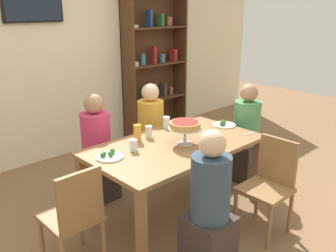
{
  "coord_description": "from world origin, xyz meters",
  "views": [
    {
      "loc": [
        -2.26,
        -2.28,
        1.98
      ],
      "look_at": [
        0.0,
        0.1,
        0.89
      ],
      "focal_mm": 38.94,
      "sensor_mm": 36.0,
      "label": 1
    }
  ],
  "objects_px": {
    "diner_far_left": "(97,155)",
    "deep_dish_pizza_stand": "(185,126)",
    "television": "(33,3)",
    "beer_glass_amber_tall": "(137,133)",
    "bookshelf": "(154,63)",
    "water_glass_clear_spare": "(166,122)",
    "diner_head_east": "(246,140)",
    "dining_table": "(175,152)",
    "diner_near_left": "(209,212)",
    "chair_near_right": "(269,182)",
    "water_glass_clear_far": "(134,145)",
    "salad_plate_near_diner": "(224,124)",
    "salad_plate_far_diner": "(109,156)",
    "cutlery_fork_near": "(249,134)",
    "cutlery_knife_near": "(191,121)",
    "water_glass_clear_near": "(149,132)",
    "chair_head_west": "(75,214)",
    "diner_far_right": "(151,139)"
  },
  "relations": [
    {
      "from": "diner_far_right",
      "to": "chair_near_right",
      "type": "distance_m",
      "value": 1.55
    },
    {
      "from": "water_glass_clear_near",
      "to": "cutlery_knife_near",
      "type": "xyz_separation_m",
      "value": [
        0.68,
        0.07,
        -0.06
      ]
    },
    {
      "from": "water_glass_clear_far",
      "to": "cutlery_fork_near",
      "type": "xyz_separation_m",
      "value": [
        1.13,
        -0.46,
        -0.05
      ]
    },
    {
      "from": "diner_far_right",
      "to": "salad_plate_near_diner",
      "type": "bearing_deg",
      "value": 28.61
    },
    {
      "from": "diner_head_east",
      "to": "deep_dish_pizza_stand",
      "type": "height_order",
      "value": "diner_head_east"
    },
    {
      "from": "dining_table",
      "to": "water_glass_clear_far",
      "type": "relative_size",
      "value": 15.7
    },
    {
      "from": "bookshelf",
      "to": "water_glass_clear_spare",
      "type": "distance_m",
      "value": 2.07
    },
    {
      "from": "salad_plate_near_diner",
      "to": "salad_plate_far_diner",
      "type": "distance_m",
      "value": 1.41
    },
    {
      "from": "chair_near_right",
      "to": "water_glass_clear_spare",
      "type": "height_order",
      "value": "chair_near_right"
    },
    {
      "from": "salad_plate_far_diner",
      "to": "cutlery_knife_near",
      "type": "distance_m",
      "value": 1.28
    },
    {
      "from": "dining_table",
      "to": "television",
      "type": "xyz_separation_m",
      "value": [
        -0.3,
        2.11,
        1.35
      ]
    },
    {
      "from": "chair_head_west",
      "to": "chair_near_right",
      "type": "bearing_deg",
      "value": -25.24
    },
    {
      "from": "bookshelf",
      "to": "water_glass_clear_near",
      "type": "xyz_separation_m",
      "value": [
        -1.59,
        -1.72,
        -0.32
      ]
    },
    {
      "from": "television",
      "to": "beer_glass_amber_tall",
      "type": "relative_size",
      "value": 4.52
    },
    {
      "from": "dining_table",
      "to": "water_glass_clear_spare",
      "type": "relative_size",
      "value": 14.0
    },
    {
      "from": "diner_head_east",
      "to": "chair_head_west",
      "type": "xyz_separation_m",
      "value": [
        -2.26,
        -0.05,
        -0.01
      ]
    },
    {
      "from": "dining_table",
      "to": "bookshelf",
      "type": "height_order",
      "value": "bookshelf"
    },
    {
      "from": "water_glass_clear_near",
      "to": "water_glass_clear_far",
      "type": "relative_size",
      "value": 1.11
    },
    {
      "from": "bookshelf",
      "to": "diner_far_right",
      "type": "relative_size",
      "value": 1.92
    },
    {
      "from": "television",
      "to": "deep_dish_pizza_stand",
      "type": "height_order",
      "value": "television"
    },
    {
      "from": "chair_head_west",
      "to": "deep_dish_pizza_stand",
      "type": "bearing_deg",
      "value": -0.59
    },
    {
      "from": "diner_head_east",
      "to": "salad_plate_near_diner",
      "type": "xyz_separation_m",
      "value": [
        -0.38,
        0.04,
        0.26
      ]
    },
    {
      "from": "diner_far_right",
      "to": "chair_near_right",
      "type": "relative_size",
      "value": 1.32
    },
    {
      "from": "salad_plate_far_diner",
      "to": "diner_far_left",
      "type": "bearing_deg",
      "value": 67.0
    },
    {
      "from": "chair_near_right",
      "to": "water_glass_clear_far",
      "type": "xyz_separation_m",
      "value": [
        -0.8,
        0.91,
        0.31
      ]
    },
    {
      "from": "dining_table",
      "to": "water_glass_clear_spare",
      "type": "bearing_deg",
      "value": 56.86
    },
    {
      "from": "chair_near_right",
      "to": "cutlery_fork_near",
      "type": "height_order",
      "value": "chair_near_right"
    },
    {
      "from": "television",
      "to": "water_glass_clear_near",
      "type": "xyz_separation_m",
      "value": [
        0.23,
        -1.81,
        -1.2
      ]
    },
    {
      "from": "diner_far_right",
      "to": "diner_far_left",
      "type": "distance_m",
      "value": 0.73
    },
    {
      "from": "diner_far_left",
      "to": "water_glass_clear_spare",
      "type": "relative_size",
      "value": 9.67
    },
    {
      "from": "diner_head_east",
      "to": "cutlery_knife_near",
      "type": "distance_m",
      "value": 0.7
    },
    {
      "from": "deep_dish_pizza_stand",
      "to": "water_glass_clear_far",
      "type": "bearing_deg",
      "value": 155.62
    },
    {
      "from": "diner_far_left",
      "to": "cutlery_fork_near",
      "type": "height_order",
      "value": "diner_far_left"
    },
    {
      "from": "salad_plate_near_diner",
      "to": "salad_plate_far_diner",
      "type": "bearing_deg",
      "value": 174.63
    },
    {
      "from": "salad_plate_near_diner",
      "to": "cutlery_fork_near",
      "type": "xyz_separation_m",
      "value": [
        -0.02,
        -0.35,
        -0.01
      ]
    },
    {
      "from": "cutlery_fork_near",
      "to": "water_glass_clear_far",
      "type": "bearing_deg",
      "value": 166.83
    },
    {
      "from": "diner_far_left",
      "to": "deep_dish_pizza_stand",
      "type": "distance_m",
      "value": 1.04
    },
    {
      "from": "deep_dish_pizza_stand",
      "to": "water_glass_clear_spare",
      "type": "bearing_deg",
      "value": 66.16
    },
    {
      "from": "salad_plate_near_diner",
      "to": "diner_head_east",
      "type": "bearing_deg",
      "value": -5.58
    },
    {
      "from": "chair_head_west",
      "to": "deep_dish_pizza_stand",
      "type": "relative_size",
      "value": 2.75
    },
    {
      "from": "salad_plate_far_diner",
      "to": "chair_head_west",
      "type": "bearing_deg",
      "value": -155.98
    },
    {
      "from": "water_glass_clear_far",
      "to": "diner_far_right",
      "type": "bearing_deg",
      "value": 40.13
    },
    {
      "from": "diner_near_left",
      "to": "dining_table",
      "type": "bearing_deg",
      "value": -26.51
    },
    {
      "from": "chair_near_right",
      "to": "cutlery_knife_near",
      "type": "xyz_separation_m",
      "value": [
        0.2,
        1.15,
        0.26
      ]
    },
    {
      "from": "salad_plate_near_diner",
      "to": "bookshelf",
      "type": "bearing_deg",
      "value": 69.33
    },
    {
      "from": "water_glass_clear_far",
      "to": "water_glass_clear_spare",
      "type": "bearing_deg",
      "value": 22.63
    },
    {
      "from": "bookshelf",
      "to": "cutlery_knife_near",
      "type": "bearing_deg",
      "value": -118.57
    },
    {
      "from": "water_glass_clear_far",
      "to": "television",
      "type": "bearing_deg",
      "value": 87.18
    },
    {
      "from": "television",
      "to": "salad_plate_near_diner",
      "type": "xyz_separation_m",
      "value": [
        1.06,
        -2.09,
        -1.25
      ]
    },
    {
      "from": "beer_glass_amber_tall",
      "to": "water_glass_clear_spare",
      "type": "relative_size",
      "value": 1.37
    }
  ]
}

